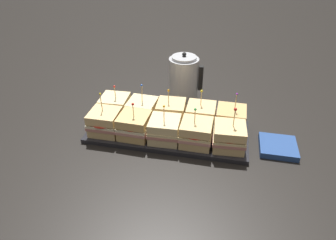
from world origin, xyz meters
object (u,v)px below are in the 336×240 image
sandwich_front_left (134,126)px  sandwich_back_left (142,110)px  napkin_stack (278,147)px  sandwich_back_center (171,113)px  sandwich_front_far_right (229,137)px  sandwich_back_far_left (115,107)px  sandwich_back_right (201,116)px  sandwich_back_far_right (231,119)px  serving_platter (168,132)px  sandwich_front_center (165,130)px  sandwich_front_right (196,133)px  sandwich_front_far_left (105,122)px  kettle_steel (184,78)px

sandwich_front_left → sandwich_back_left: 0.12m
sandwich_back_left → sandwich_front_left: bearing=-89.0°
napkin_stack → sandwich_back_center: bearing=170.0°
sandwich_front_far_right → sandwich_back_far_left: size_ratio=1.09×
sandwich_back_left → napkin_stack: (0.56, -0.07, -0.05)m
sandwich_back_center → sandwich_back_right: size_ratio=0.97×
sandwich_front_left → napkin_stack: 0.56m
sandwich_back_left → napkin_stack: size_ratio=1.22×
sandwich_back_center → sandwich_back_far_right: sandwich_back_far_right is taller
serving_platter → sandwich_front_far_right: (0.24, -0.06, 0.06)m
sandwich_back_far_left → napkin_stack: size_ratio=1.11×
sandwich_front_left → sandwich_back_far_right: 0.39m
sandwich_front_center → sandwich_back_far_right: 0.27m
sandwich_front_center → sandwich_front_left: bearing=-179.7°
sandwich_front_right → sandwich_back_left: (-0.25, 0.12, -0.00)m
sandwich_front_far_left → sandwich_back_center: size_ratio=1.11×
sandwich_back_far_left → kettle_steel: kettle_steel is taller
sandwich_front_left → sandwich_front_center: 0.12m
sandwich_front_far_left → sandwich_back_far_left: 0.12m
sandwich_front_right → sandwich_front_far_right: sandwich_front_far_right is taller
sandwich_front_right → sandwich_back_far_left: same height
sandwich_front_far_right → sandwich_back_left: size_ratio=1.00×
sandwich_front_left → sandwich_back_far_left: sandwich_back_far_left is taller
sandwich_front_right → sandwich_back_center: same height
sandwich_front_right → napkin_stack: 0.32m
sandwich_back_left → kettle_steel: 0.30m
serving_platter → sandwich_back_left: size_ratio=3.82×
sandwich_back_far_right → kettle_steel: 0.36m
sandwich_front_far_right → sandwich_back_left: (-0.37, 0.12, -0.00)m
sandwich_back_far_right → napkin_stack: bearing=-21.8°
sandwich_back_far_right → napkin_stack: 0.21m
sandwich_front_right → sandwich_back_left: bearing=153.4°
sandwich_front_left → sandwich_back_left: bearing=91.0°
sandwich_front_left → sandwich_back_center: bearing=45.6°
sandwich_back_far_left → sandwich_back_far_right: (0.49, 0.00, -0.00)m
sandwich_back_center → sandwich_back_far_right: 0.25m
kettle_steel → napkin_stack: kettle_steel is taller
kettle_steel → sandwich_back_far_right: bearing=-48.4°
sandwich_front_center → sandwich_back_left: bearing=135.8°
sandwich_back_left → sandwich_back_center: bearing=1.1°
kettle_steel → sandwich_front_far_right: bearing=-58.8°
sandwich_back_center → sandwich_back_far_left: bearing=-179.7°
sandwich_front_far_left → sandwich_front_far_right: bearing=0.0°
sandwich_front_center → kettle_steel: bearing=88.9°
kettle_steel → sandwich_back_left: bearing=-116.5°
kettle_steel → sandwich_back_center: bearing=-91.9°
serving_platter → sandwich_back_left: 0.15m
sandwich_front_far_left → sandwich_back_right: sandwich_front_far_left is taller
sandwich_back_left → sandwich_back_center: size_ratio=1.09×
sandwich_front_right → sandwich_back_right: sandwich_back_right is taller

